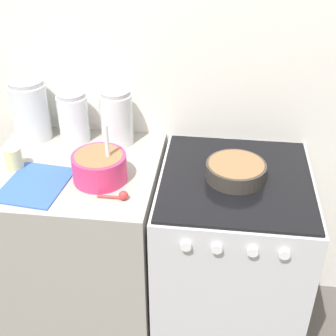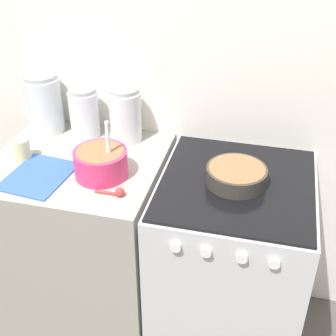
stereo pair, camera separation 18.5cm
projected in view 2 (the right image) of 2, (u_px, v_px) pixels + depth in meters
name	position (u px, v px, depth m)	size (l,w,h in m)	color
wall_back	(178.00, 71.00, 2.05)	(4.43, 0.05, 2.40)	white
countertop_cabinet	(86.00, 240.00, 2.23)	(0.72, 0.66, 0.90)	#9E998E
stove	(229.00, 265.00, 2.10)	(0.62, 0.68, 0.90)	silver
mixing_bowl	(101.00, 161.00, 1.86)	(0.22, 0.22, 0.25)	#E0336B
baking_pan	(236.00, 175.00, 1.83)	(0.24, 0.24, 0.07)	#38332D
storage_jar_left	(44.00, 107.00, 2.16)	(0.17, 0.17, 0.28)	silver
storage_jar_middle	(85.00, 115.00, 2.13)	(0.13, 0.13, 0.23)	silver
storage_jar_right	(126.00, 118.00, 2.09)	(0.14, 0.14, 0.25)	silver
tin_can	(22.00, 149.00, 1.98)	(0.07, 0.07, 0.09)	beige
recipe_page	(39.00, 176.00, 1.89)	(0.26, 0.31, 0.01)	#3359B2
measuring_spoon	(117.00, 192.00, 1.77)	(0.12, 0.04, 0.04)	red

